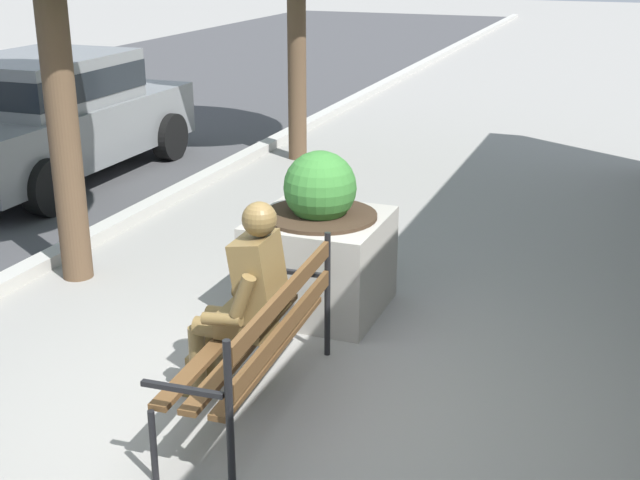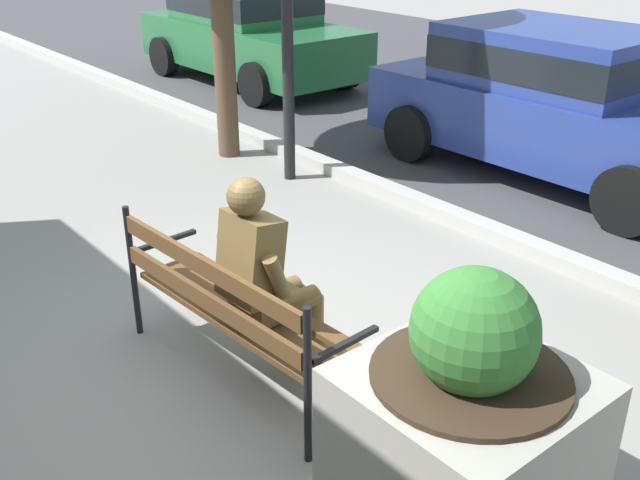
{
  "view_description": "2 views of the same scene",
  "coord_description": "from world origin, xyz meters",
  "px_view_note": "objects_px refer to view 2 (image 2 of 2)",
  "views": [
    {
      "loc": [
        -4.22,
        -2.1,
        2.89
      ],
      "look_at": [
        1.74,
        0.19,
        0.6
      ],
      "focal_mm": 47.43,
      "sensor_mm": 36.0,
      "label": 1
    },
    {
      "loc": [
        3.46,
        -2.1,
        2.77
      ],
      "look_at": [
        0.1,
        0.66,
        0.75
      ],
      "focal_mm": 41.62,
      "sensor_mm": 36.0,
      "label": 2
    }
  ],
  "objects_px": {
    "park_bench": "(230,303)",
    "parked_car_green": "(248,29)",
    "bronze_statue_seated": "(272,283)",
    "concrete_planter": "(465,424)",
    "parked_car_blue": "(557,97)"
  },
  "relations": [
    {
      "from": "park_bench",
      "to": "parked_car_blue",
      "type": "distance_m",
      "value": 4.9
    },
    {
      "from": "park_bench",
      "to": "bronze_statue_seated",
      "type": "bearing_deg",
      "value": 55.53
    },
    {
      "from": "bronze_statue_seated",
      "to": "concrete_planter",
      "type": "distance_m",
      "value": 1.5
    },
    {
      "from": "bronze_statue_seated",
      "to": "parked_car_blue",
      "type": "xyz_separation_m",
      "value": [
        -1.17,
        4.57,
        0.17
      ]
    },
    {
      "from": "concrete_planter",
      "to": "parked_car_green",
      "type": "relative_size",
      "value": 0.32
    },
    {
      "from": "park_bench",
      "to": "parked_car_blue",
      "type": "bearing_deg",
      "value": 102.09
    },
    {
      "from": "park_bench",
      "to": "parked_car_green",
      "type": "relative_size",
      "value": 0.44
    },
    {
      "from": "bronze_statue_seated",
      "to": "parked_car_green",
      "type": "bearing_deg",
      "value": 146.57
    },
    {
      "from": "parked_car_green",
      "to": "parked_car_blue",
      "type": "relative_size",
      "value": 1.0
    },
    {
      "from": "concrete_planter",
      "to": "parked_car_blue",
      "type": "distance_m",
      "value": 5.28
    },
    {
      "from": "park_bench",
      "to": "parked_car_green",
      "type": "xyz_separation_m",
      "value": [
        -6.78,
        4.79,
        0.3
      ]
    },
    {
      "from": "park_bench",
      "to": "parked_car_blue",
      "type": "relative_size",
      "value": 0.44
    },
    {
      "from": "parked_car_green",
      "to": "parked_car_blue",
      "type": "xyz_separation_m",
      "value": [
        5.76,
        0.0,
        0.0
      ]
    },
    {
      "from": "parked_car_blue",
      "to": "park_bench",
      "type": "bearing_deg",
      "value": -77.91
    },
    {
      "from": "parked_car_green",
      "to": "bronze_statue_seated",
      "type": "bearing_deg",
      "value": -33.43
    }
  ]
}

